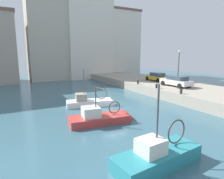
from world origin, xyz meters
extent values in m
plane|color=#386070|center=(0.00, 0.00, 0.00)|extent=(80.00, 80.00, 0.00)
cube|color=#9E9384|center=(11.50, 0.00, 0.60)|extent=(9.00, 56.00, 1.20)
cube|color=#BC3833|center=(-2.98, -3.06, 0.00)|extent=(4.94, 2.47, 1.19)
cone|color=#BC3833|center=(-0.29, -3.43, 0.00)|extent=(1.11, 1.78, 1.67)
cube|color=#B2A893|center=(-2.98, -3.06, 0.54)|extent=(4.73, 2.30, 0.08)
cube|color=beige|center=(-3.63, -2.98, 0.98)|extent=(1.50, 1.52, 0.81)
cylinder|color=#4C4C51|center=(-3.24, -3.03, 1.77)|extent=(0.10, 0.10, 2.46)
torus|color=#3F3833|center=(-1.67, -3.24, 1.16)|extent=(1.03, 0.22, 1.03)
sphere|color=white|center=(-4.25, -1.86, 0.18)|extent=(0.32, 0.32, 0.32)
cube|color=white|center=(-1.70, 2.26, 0.00)|extent=(5.03, 2.64, 1.20)
cone|color=white|center=(0.98, 1.70, 0.00)|extent=(1.19, 1.67, 1.51)
cube|color=#896B4C|center=(-1.70, 2.26, 0.54)|extent=(4.82, 2.46, 0.08)
cube|color=gray|center=(-2.55, 2.44, 0.98)|extent=(1.35, 1.45, 0.80)
cylinder|color=#4C4C51|center=(-2.22, 2.37, 2.24)|extent=(0.10, 0.10, 3.39)
torus|color=#3F3833|center=(-0.39, 1.99, 1.31)|extent=(1.30, 0.35, 1.31)
sphere|color=white|center=(-2.92, 3.46, 0.18)|extent=(0.32, 0.32, 0.32)
cube|color=teal|center=(-2.93, -9.97, 0.00)|extent=(4.90, 2.11, 1.57)
cone|color=teal|center=(-0.21, -9.72, 0.00)|extent=(1.03, 1.59, 1.52)
cube|color=#B2A893|center=(-2.93, -9.97, 0.71)|extent=(4.69, 1.96, 0.08)
cube|color=beige|center=(-3.43, -10.02, 1.14)|extent=(1.33, 1.20, 0.78)
cylinder|color=#4C4C51|center=(-3.07, -9.98, 2.42)|extent=(0.10, 0.10, 3.43)
torus|color=#3F3833|center=(-1.61, -9.85, 1.48)|extent=(1.33, 0.20, 1.32)
sphere|color=white|center=(-4.44, -9.18, 0.24)|extent=(0.32, 0.32, 0.32)
cube|color=silver|center=(10.63, 1.92, 1.78)|extent=(1.86, 4.34, 0.63)
cube|color=#384756|center=(10.63, 1.70, 2.36)|extent=(1.62, 2.44, 0.52)
cylinder|color=black|center=(9.71, 3.38, 1.52)|extent=(0.23, 0.64, 0.64)
cylinder|color=black|center=(11.51, 3.40, 1.52)|extent=(0.23, 0.64, 0.64)
cylinder|color=black|center=(9.74, 0.44, 1.52)|extent=(0.23, 0.64, 0.64)
cylinder|color=black|center=(11.55, 0.46, 1.52)|extent=(0.23, 0.64, 0.64)
cube|color=gold|center=(11.83, 7.19, 1.73)|extent=(1.67, 3.86, 0.53)
cube|color=#384756|center=(11.83, 7.00, 2.28)|extent=(1.45, 2.17, 0.56)
cylinder|color=black|center=(11.05, 8.51, 1.52)|extent=(0.23, 0.64, 0.64)
cylinder|color=black|center=(12.66, 8.48, 1.52)|extent=(0.23, 0.64, 0.64)
cylinder|color=black|center=(11.01, 5.90, 1.52)|extent=(0.23, 0.64, 0.64)
cylinder|color=black|center=(12.62, 5.87, 1.52)|extent=(0.23, 0.64, 0.64)
cylinder|color=#2D2D33|center=(7.35, -2.00, 1.48)|extent=(0.28, 0.28, 0.55)
cylinder|color=#2D2D33|center=(7.35, 2.00, 1.48)|extent=(0.28, 0.28, 0.55)
cylinder|color=#2D2D33|center=(7.35, 6.00, 1.48)|extent=(0.28, 0.28, 0.55)
cylinder|color=#38383D|center=(13.00, 3.83, 3.45)|extent=(0.12, 0.12, 4.50)
sphere|color=#F2EACC|center=(13.00, 3.83, 5.85)|extent=(0.36, 0.36, 0.36)
cube|color=#B2A899|center=(-1.28, 26.90, 11.17)|extent=(7.92, 6.74, 22.33)
cube|color=silver|center=(16.64, 27.51, 7.86)|extent=(8.71, 6.98, 15.71)
cube|color=brown|center=(16.64, 27.51, 15.96)|extent=(9.06, 7.26, 0.50)
cube|color=silver|center=(7.60, 26.36, 9.87)|extent=(10.11, 6.68, 19.73)
camera|label=1|loc=(-9.11, -16.67, 5.48)|focal=31.03mm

